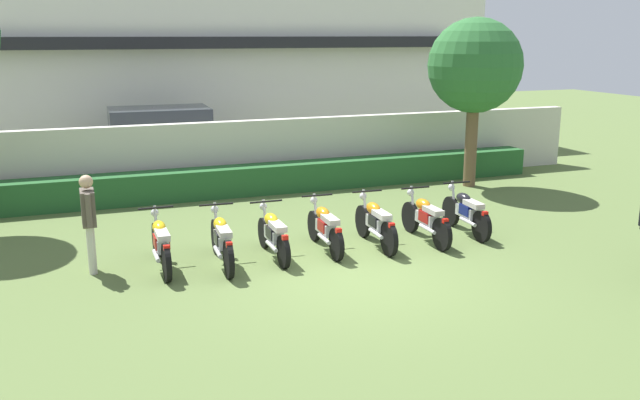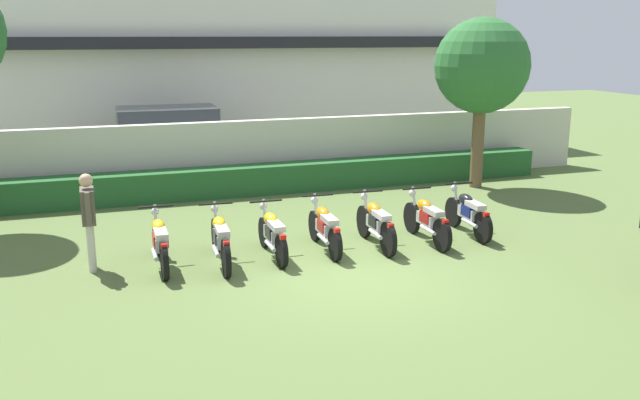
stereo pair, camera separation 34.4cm
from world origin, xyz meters
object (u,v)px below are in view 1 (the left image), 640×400
(parked_car, at_px, (166,142))
(motorcycle_in_row_3, at_px, (325,227))
(motorcycle_in_row_4, at_px, (376,222))
(inspector_person, at_px, (89,215))
(tree_far_side, at_px, (475,67))
(motorcycle_in_row_2, at_px, (273,234))
(motorcycle_in_row_5, at_px, (426,218))
(motorcycle_in_row_1, at_px, (222,240))
(motorcycle_in_row_6, at_px, (466,211))
(motorcycle_in_row_0, at_px, (161,243))

(parked_car, bearing_deg, motorcycle_in_row_3, -76.78)
(motorcycle_in_row_4, bearing_deg, inspector_person, 88.20)
(tree_far_side, height_order, motorcycle_in_row_3, tree_far_side)
(motorcycle_in_row_2, distance_m, motorcycle_in_row_4, 1.99)
(motorcycle_in_row_5, height_order, inspector_person, inspector_person)
(motorcycle_in_row_5, bearing_deg, motorcycle_in_row_1, 91.31)
(motorcycle_in_row_5, height_order, motorcycle_in_row_6, motorcycle_in_row_5)
(motorcycle_in_row_1, relative_size, motorcycle_in_row_3, 1.07)
(tree_far_side, height_order, motorcycle_in_row_2, tree_far_side)
(motorcycle_in_row_1, height_order, motorcycle_in_row_3, motorcycle_in_row_1)
(parked_car, distance_m, motorcycle_in_row_3, 8.24)
(motorcycle_in_row_3, relative_size, motorcycle_in_row_4, 0.98)
(tree_far_side, xyz_separation_m, motorcycle_in_row_5, (-3.48, -3.92, -2.62))
(parked_car, distance_m, motorcycle_in_row_0, 8.14)
(motorcycle_in_row_2, bearing_deg, motorcycle_in_row_5, -91.20)
(motorcycle_in_row_2, xyz_separation_m, motorcycle_in_row_4, (1.99, -0.03, 0.02))
(tree_far_side, distance_m, motorcycle_in_row_4, 6.50)
(motorcycle_in_row_2, relative_size, motorcycle_in_row_6, 0.97)
(motorcycle_in_row_6, distance_m, inspector_person, 7.10)
(tree_far_side, relative_size, motorcycle_in_row_3, 2.33)
(motorcycle_in_row_0, xyz_separation_m, motorcycle_in_row_6, (5.97, 0.01, -0.00))
(motorcycle_in_row_1, relative_size, motorcycle_in_row_6, 1.08)
(motorcycle_in_row_4, relative_size, inspector_person, 1.13)
(parked_car, relative_size, tree_far_side, 1.06)
(tree_far_side, height_order, motorcycle_in_row_4, tree_far_side)
(parked_car, height_order, motorcycle_in_row_1, parked_car)
(motorcycle_in_row_2, xyz_separation_m, motorcycle_in_row_3, (1.01, 0.07, 0.00))
(parked_car, xyz_separation_m, tree_far_side, (7.19, -4.27, 2.14))
(tree_far_side, distance_m, motorcycle_in_row_2, 8.00)
(motorcycle_in_row_0, relative_size, motorcycle_in_row_3, 1.04)
(motorcycle_in_row_1, bearing_deg, inspector_person, 82.06)
(motorcycle_in_row_4, height_order, inspector_person, inspector_person)
(motorcycle_in_row_0, xyz_separation_m, motorcycle_in_row_4, (3.94, -0.11, 0.00))
(motorcycle_in_row_3, relative_size, motorcycle_in_row_5, 0.97)
(motorcycle_in_row_3, xyz_separation_m, motorcycle_in_row_4, (0.98, -0.09, 0.01))
(motorcycle_in_row_4, bearing_deg, parked_car, 20.44)
(motorcycle_in_row_5, bearing_deg, motorcycle_in_row_0, 89.29)
(motorcycle_in_row_6, bearing_deg, motorcycle_in_row_4, 96.41)
(motorcycle_in_row_2, relative_size, motorcycle_in_row_3, 0.96)
(motorcycle_in_row_1, relative_size, motorcycle_in_row_4, 1.05)
(motorcycle_in_row_0, height_order, motorcycle_in_row_2, motorcycle_in_row_0)
(motorcycle_in_row_2, distance_m, motorcycle_in_row_5, 3.02)
(parked_car, bearing_deg, motorcycle_in_row_5, -64.31)
(motorcycle_in_row_0, height_order, motorcycle_in_row_5, motorcycle_in_row_0)
(motorcycle_in_row_1, bearing_deg, parked_car, 1.45)
(tree_far_side, xyz_separation_m, motorcycle_in_row_0, (-8.46, -3.76, -2.62))
(motorcycle_in_row_0, xyz_separation_m, motorcycle_in_row_2, (1.95, -0.08, -0.02))
(motorcycle_in_row_5, relative_size, motorcycle_in_row_6, 1.04)
(parked_car, height_order, motorcycle_in_row_4, parked_car)
(motorcycle_in_row_5, bearing_deg, parked_car, 25.48)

